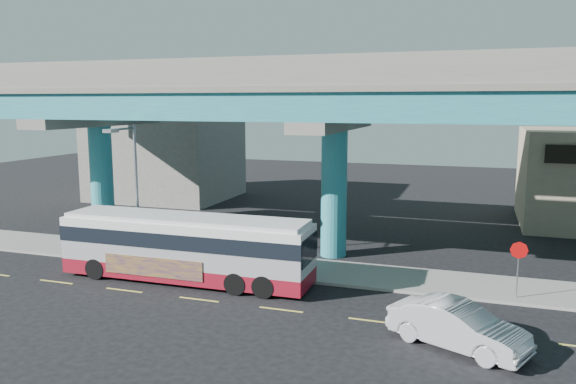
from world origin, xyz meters
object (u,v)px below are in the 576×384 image
(sedan, at_px, (458,326))
(stop_sign, at_px, (519,257))
(transit_bus, at_px, (186,245))
(street_lamp, at_px, (130,174))
(parked_car, at_px, (158,242))

(sedan, bearing_deg, stop_sign, 3.02)
(transit_bus, distance_m, stop_sign, 15.80)
(transit_bus, distance_m, street_lamp, 5.41)
(parked_car, height_order, street_lamp, street_lamp)
(parked_car, distance_m, street_lamp, 4.79)
(parked_car, xyz_separation_m, stop_sign, (19.54, -1.45, 1.20))
(transit_bus, height_order, street_lamp, street_lamp)
(transit_bus, xyz_separation_m, sedan, (13.28, -3.86, -0.99))
(transit_bus, height_order, sedan, transit_bus)
(sedan, bearing_deg, street_lamp, 97.67)
(stop_sign, bearing_deg, sedan, -90.79)
(transit_bus, relative_size, parked_car, 2.98)
(sedan, bearing_deg, transit_bus, 98.38)
(street_lamp, height_order, stop_sign, street_lamp)
(transit_bus, distance_m, sedan, 13.86)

